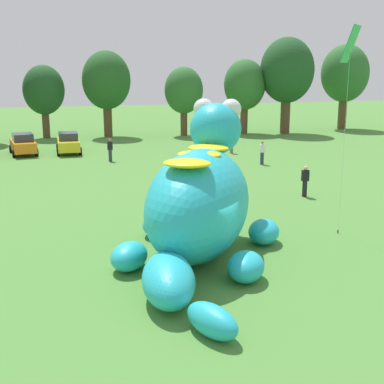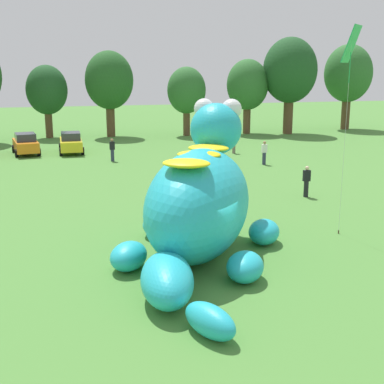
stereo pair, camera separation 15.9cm
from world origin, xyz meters
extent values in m
plane|color=#4C8438|center=(0.00, 0.00, 0.00)|extent=(160.00, 160.00, 0.00)
ellipsoid|color=#23B2C6|center=(0.34, 1.51, 2.00)|extent=(6.54, 7.97, 4.01)
ellipsoid|color=#23B2C6|center=(1.79, 4.17, 4.44)|extent=(2.97, 3.06, 2.12)
sphere|color=white|center=(1.43, 4.73, 5.23)|extent=(0.85, 0.85, 0.85)
sphere|color=white|center=(2.45, 4.17, 5.23)|extent=(0.85, 0.85, 0.85)
ellipsoid|color=yellow|center=(1.11, 2.92, 3.85)|extent=(2.02, 1.89, 0.27)
ellipsoid|color=yellow|center=(0.34, 1.51, 3.85)|extent=(2.02, 1.89, 0.27)
ellipsoid|color=yellow|center=(-0.52, -0.05, 3.85)|extent=(2.02, 1.89, 0.27)
ellipsoid|color=#23B2C6|center=(-0.68, 4.30, 0.49)|extent=(1.90, 2.09, 0.98)
ellipsoid|color=#23B2C6|center=(3.23, 2.17, 0.49)|extent=(1.90, 2.09, 0.98)
ellipsoid|color=#23B2C6|center=(-2.40, 0.77, 0.49)|extent=(1.90, 2.09, 0.98)
ellipsoid|color=#23B2C6|center=(1.20, -1.19, 0.49)|extent=(1.90, 2.09, 0.98)
ellipsoid|color=#23B2C6|center=(-1.62, -2.09, 0.70)|extent=(2.06, 3.41, 1.40)
ellipsoid|color=#23B2C6|center=(-0.96, -4.42, 0.43)|extent=(1.51, 2.03, 0.86)
cube|color=orange|center=(-7.11, 27.56, 0.72)|extent=(2.31, 4.31, 0.80)
cube|color=#2D333D|center=(-7.08, 27.42, 1.42)|extent=(1.78, 2.17, 0.60)
cylinder|color=black|center=(-8.14, 28.69, 0.32)|extent=(0.34, 0.67, 0.64)
cylinder|color=black|center=(-6.46, 28.95, 0.32)|extent=(0.34, 0.67, 0.64)
cylinder|color=black|center=(-7.75, 26.18, 0.32)|extent=(0.34, 0.67, 0.64)
cylinder|color=black|center=(-6.07, 26.44, 0.32)|extent=(0.34, 0.67, 0.64)
cube|color=yellow|center=(-3.54, 27.32, 0.72)|extent=(1.71, 4.11, 0.80)
cube|color=#2D333D|center=(-3.54, 27.17, 1.42)|extent=(1.50, 1.97, 0.60)
cylinder|color=black|center=(-4.39, 28.58, 0.32)|extent=(0.24, 0.64, 0.64)
cylinder|color=black|center=(-2.69, 28.59, 0.32)|extent=(0.24, 0.64, 0.64)
cylinder|color=black|center=(-4.38, 26.04, 0.32)|extent=(0.24, 0.64, 0.64)
cylinder|color=black|center=(-2.68, 26.05, 0.32)|extent=(0.24, 0.64, 0.64)
cylinder|color=brown|center=(-5.33, 37.54, 1.25)|extent=(0.71, 0.71, 2.50)
ellipsoid|color=#1E4C23|center=(-5.33, 37.54, 4.70)|extent=(4.00, 4.00, 4.80)
cylinder|color=brown|center=(0.72, 36.87, 1.49)|extent=(0.85, 0.85, 2.98)
ellipsoid|color=#235623|center=(0.72, 36.87, 5.61)|extent=(4.77, 4.77, 5.73)
cylinder|color=brown|center=(8.36, 35.84, 1.22)|extent=(0.70, 0.70, 2.44)
ellipsoid|color=#2D662D|center=(8.36, 35.84, 4.59)|extent=(3.90, 3.90, 4.68)
cylinder|color=brown|center=(14.87, 35.75, 1.35)|extent=(0.77, 0.77, 2.71)
ellipsoid|color=#2D662D|center=(14.87, 35.75, 5.09)|extent=(4.34, 4.34, 5.20)
cylinder|color=brown|center=(19.06, 34.62, 1.74)|extent=(0.99, 0.99, 3.48)
ellipsoid|color=#1E4C23|center=(19.06, 34.62, 6.55)|extent=(5.57, 5.57, 6.68)
cylinder|color=brown|center=(27.11, 36.83, 1.64)|extent=(0.94, 0.94, 3.29)
ellipsoid|color=#2D662D|center=(27.11, 36.83, 6.18)|extent=(5.26, 5.26, 6.32)
cylinder|color=black|center=(8.40, 8.84, 0.44)|extent=(0.26, 0.26, 0.88)
cube|color=black|center=(8.40, 8.84, 1.18)|extent=(0.38, 0.22, 0.60)
sphere|color=beige|center=(8.40, 8.84, 1.60)|extent=(0.22, 0.22, 0.22)
cylinder|color=#2D334C|center=(9.85, 18.45, 0.44)|extent=(0.26, 0.26, 0.88)
cube|color=white|center=(9.85, 18.45, 1.18)|extent=(0.38, 0.22, 0.60)
sphere|color=#9E7051|center=(9.85, 18.45, 1.60)|extent=(0.22, 0.22, 0.22)
cylinder|color=#726656|center=(9.36, 23.78, 0.44)|extent=(0.26, 0.26, 0.88)
cube|color=#2D4CA5|center=(9.36, 23.78, 1.18)|extent=(0.38, 0.22, 0.60)
sphere|color=brown|center=(9.36, 23.78, 1.60)|extent=(0.22, 0.22, 0.22)
cylinder|color=#2D334C|center=(-0.66, 22.57, 0.44)|extent=(0.26, 0.26, 0.88)
cube|color=black|center=(-0.66, 22.57, 1.18)|extent=(0.38, 0.22, 0.60)
sphere|color=#9E7051|center=(-0.66, 22.57, 1.60)|extent=(0.22, 0.22, 0.22)
cylinder|color=brown|center=(6.82, 2.57, 0.07)|extent=(0.06, 0.06, 0.15)
cylinder|color=silver|center=(6.82, 2.57, 3.98)|extent=(0.01, 0.01, 7.66)
cube|color=green|center=(6.82, 2.57, 7.81)|extent=(1.13, 1.13, 1.44)
cylinder|color=green|center=(6.82, 2.57, 6.91)|extent=(0.03, 0.03, 1.20)
camera|label=1|loc=(-4.72, -16.47, 6.96)|focal=49.02mm
camera|label=2|loc=(-4.57, -16.51, 6.96)|focal=49.02mm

